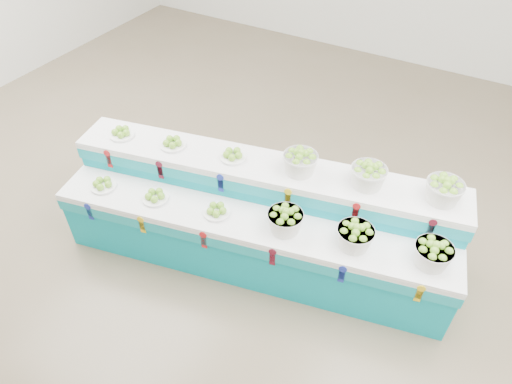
# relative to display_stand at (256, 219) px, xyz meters

# --- Properties ---
(ground) EXTENTS (10.00, 10.00, 0.00)m
(ground) POSITION_rel_display_stand_xyz_m (-0.33, 0.13, -0.51)
(ground) COLOR brown
(ground) RESTS_ON ground
(display_stand) EXTENTS (3.96, 1.75, 1.02)m
(display_stand) POSITION_rel_display_stand_xyz_m (0.00, 0.00, 0.00)
(display_stand) COLOR #0897A9
(display_stand) RESTS_ON ground
(plate_lower_left) EXTENTS (0.30, 0.30, 0.10)m
(plate_lower_left) POSITION_rel_display_stand_xyz_m (-1.44, -0.54, 0.26)
(plate_lower_left) COLOR white
(plate_lower_left) RESTS_ON display_stand
(plate_lower_mid) EXTENTS (0.30, 0.30, 0.10)m
(plate_lower_mid) POSITION_rel_display_stand_xyz_m (-0.88, -0.42, 0.26)
(plate_lower_mid) COLOR white
(plate_lower_mid) RESTS_ON display_stand
(plate_lower_right) EXTENTS (0.30, 0.30, 0.10)m
(plate_lower_right) POSITION_rel_display_stand_xyz_m (-0.25, -0.30, 0.26)
(plate_lower_right) COLOR white
(plate_lower_right) RESTS_ON display_stand
(basket_lower_left) EXTENTS (0.38, 0.38, 0.23)m
(basket_lower_left) POSITION_rel_display_stand_xyz_m (0.39, -0.16, 0.33)
(basket_lower_left) COLOR silver
(basket_lower_left) RESTS_ON display_stand
(basket_lower_mid) EXTENTS (0.38, 0.38, 0.23)m
(basket_lower_mid) POSITION_rel_display_stand_xyz_m (1.00, -0.04, 0.33)
(basket_lower_mid) COLOR silver
(basket_lower_mid) RESTS_ON display_stand
(basket_lower_right) EXTENTS (0.38, 0.38, 0.23)m
(basket_lower_right) POSITION_rel_display_stand_xyz_m (1.62, 0.09, 0.33)
(basket_lower_right) COLOR silver
(basket_lower_right) RESTS_ON display_stand
(plate_upper_left) EXTENTS (0.30, 0.30, 0.10)m
(plate_upper_left) POSITION_rel_display_stand_xyz_m (-1.53, -0.07, 0.56)
(plate_upper_left) COLOR white
(plate_upper_left) RESTS_ON display_stand
(plate_upper_mid) EXTENTS (0.30, 0.30, 0.10)m
(plate_upper_mid) POSITION_rel_display_stand_xyz_m (-0.97, 0.04, 0.56)
(plate_upper_mid) COLOR white
(plate_upper_mid) RESTS_ON display_stand
(plate_upper_right) EXTENTS (0.30, 0.30, 0.10)m
(plate_upper_right) POSITION_rel_display_stand_xyz_m (-0.35, 0.17, 0.56)
(plate_upper_right) COLOR white
(plate_upper_right) RESTS_ON display_stand
(basket_upper_left) EXTENTS (0.38, 0.38, 0.23)m
(basket_upper_left) POSITION_rel_display_stand_xyz_m (0.29, 0.30, 0.63)
(basket_upper_left) COLOR silver
(basket_upper_left) RESTS_ON display_stand
(basket_upper_mid) EXTENTS (0.38, 0.38, 0.23)m
(basket_upper_mid) POSITION_rel_display_stand_xyz_m (0.90, 0.43, 0.63)
(basket_upper_mid) COLOR silver
(basket_upper_mid) RESTS_ON display_stand
(basket_upper_right) EXTENTS (0.38, 0.38, 0.23)m
(basket_upper_right) POSITION_rel_display_stand_xyz_m (1.53, 0.56, 0.63)
(basket_upper_right) COLOR silver
(basket_upper_right) RESTS_ON display_stand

